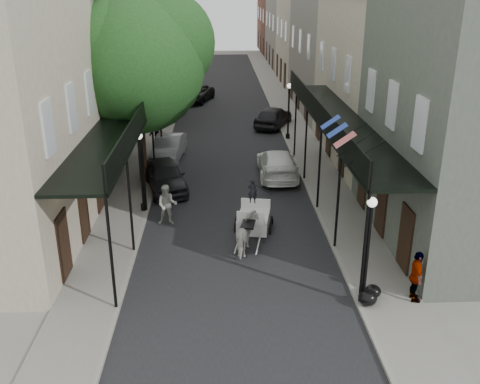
{
  "coord_description": "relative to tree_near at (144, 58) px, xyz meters",
  "views": [
    {
      "loc": [
        -0.58,
        -16.97,
        9.94
      ],
      "look_at": [
        0.29,
        4.32,
        1.6
      ],
      "focal_mm": 40.0,
      "sensor_mm": 36.0,
      "label": 1
    }
  ],
  "objects": [
    {
      "name": "lamppost_right_near",
      "position": [
        8.3,
        -12.18,
        -4.44
      ],
      "size": [
        0.32,
        0.32,
        3.71
      ],
      "color": "black",
      "rests_on": "sidewalk_right"
    },
    {
      "name": "sidewalk_right",
      "position": [
        9.2,
        9.82,
        -6.43
      ],
      "size": [
        2.2,
        90.0,
        0.12
      ],
      "primitive_type": "cube",
      "color": "gray",
      "rests_on": "ground"
    },
    {
      "name": "gallery_left",
      "position": [
        -0.59,
        -3.2,
        -2.44
      ],
      "size": [
        2.2,
        18.05,
        4.88
      ],
      "color": "black",
      "rests_on": "sidewalk_left"
    },
    {
      "name": "horse",
      "position": [
        4.69,
        -8.3,
        -5.73
      ],
      "size": [
        1.13,
        1.92,
        1.52
      ],
      "primitive_type": "imported",
      "rotation": [
        0.0,
        0.0,
        2.96
      ],
      "color": "silver",
      "rests_on": "ground"
    },
    {
      "name": "car_left_mid",
      "position": [
        0.6,
        3.82,
        -5.76
      ],
      "size": [
        1.95,
        4.52,
        1.45
      ],
      "primitive_type": "imported",
      "rotation": [
        0.0,
        0.0,
        -0.1
      ],
      "color": "#9E9EA3",
      "rests_on": "ground"
    },
    {
      "name": "sidewalk_left",
      "position": [
        -0.8,
        9.82,
        -6.43
      ],
      "size": [
        2.2,
        90.0,
        0.12
      ],
      "primitive_type": "cube",
      "color": "gray",
      "rests_on": "ground"
    },
    {
      "name": "pedestrian_walking",
      "position": [
        1.32,
        -5.5,
        -5.58
      ],
      "size": [
        0.89,
        0.7,
        1.82
      ],
      "primitive_type": "imported",
      "rotation": [
        0.0,
        0.0,
        -0.02
      ],
      "color": "beige",
      "rests_on": "ground"
    },
    {
      "name": "building_row_left",
      "position": [
        -4.4,
        19.82,
        -1.24
      ],
      "size": [
        5.0,
        80.0,
        10.5
      ],
      "primitive_type": "cube",
      "color": "#C1B59A",
      "rests_on": "ground"
    },
    {
      "name": "lamppost_right_far",
      "position": [
        8.3,
        7.82,
        -4.44
      ],
      "size": [
        0.32,
        0.32,
        3.71
      ],
      "color": "black",
      "rests_on": "sidewalk_right"
    },
    {
      "name": "pedestrian_sidewalk_right",
      "position": [
        10.0,
        -12.18,
        -5.48
      ],
      "size": [
        0.56,
        1.09,
        1.78
      ],
      "primitive_type": "imported",
      "rotation": [
        0.0,
        0.0,
        1.45
      ],
      "color": "gray",
      "rests_on": "sidewalk_right"
    },
    {
      "name": "building_row_right",
      "position": [
        12.8,
        19.82,
        -1.24
      ],
      "size": [
        5.0,
        80.0,
        10.5
      ],
      "primitive_type": "cube",
      "color": "slate",
      "rests_on": "ground"
    },
    {
      "name": "ground",
      "position": [
        4.2,
        -10.18,
        -6.49
      ],
      "size": [
        140.0,
        140.0,
        0.0
      ],
      "primitive_type": "plane",
      "color": "gray",
      "rests_on": "ground"
    },
    {
      "name": "carriage",
      "position": [
        5.12,
        -5.97,
        -5.5
      ],
      "size": [
        1.78,
        2.43,
        2.54
      ],
      "rotation": [
        0.0,
        0.0,
        -0.18
      ],
      "color": "black",
      "rests_on": "ground"
    },
    {
      "name": "trash_bags",
      "position": [
        8.51,
        -12.2,
        -6.12
      ],
      "size": [
        0.88,
        1.03,
        0.52
      ],
      "color": "black",
      "rests_on": "sidewalk_right"
    },
    {
      "name": "tree_near",
      "position": [
        0.0,
        0.0,
        0.0
      ],
      "size": [
        7.31,
        6.8,
        9.63
      ],
      "color": "#382619",
      "rests_on": "sidewalk_left"
    },
    {
      "name": "car_left_near",
      "position": [
        0.86,
        -1.28,
        -5.73
      ],
      "size": [
        2.81,
        4.74,
        1.51
      ],
      "primitive_type": "imported",
      "rotation": [
        0.0,
        0.0,
        0.25
      ],
      "color": "black",
      "rests_on": "ground"
    },
    {
      "name": "gallery_right",
      "position": [
        8.99,
        -3.2,
        -2.44
      ],
      "size": [
        2.2,
        18.05,
        4.88
      ],
      "color": "black",
      "rests_on": "sidewalk_right"
    },
    {
      "name": "car_left_far",
      "position": [
        1.59,
        20.76,
        -5.78
      ],
      "size": [
        3.66,
        5.51,
        1.41
      ],
      "primitive_type": "imported",
      "rotation": [
        0.0,
        0.0,
        -0.28
      ],
      "color": "black",
      "rests_on": "ground"
    },
    {
      "name": "car_right_far",
      "position": [
        7.66,
        11.38,
        -5.71
      ],
      "size": [
        3.52,
        4.94,
        1.56
      ],
      "primitive_type": "imported",
      "rotation": [
        0.0,
        0.0,
        2.73
      ],
      "color": "black",
      "rests_on": "ground"
    },
    {
      "name": "car_right_near",
      "position": [
        6.8,
        0.53,
        -5.75
      ],
      "size": [
        2.14,
        5.09,
        1.47
      ],
      "primitive_type": "imported",
      "rotation": [
        0.0,
        0.0,
        3.13
      ],
      "color": "white",
      "rests_on": "ground"
    },
    {
      "name": "pedestrian_sidewalk_left",
      "position": [
        -0.4,
        6.78,
        -5.56
      ],
      "size": [
        1.09,
        0.69,
        1.61
      ],
      "primitive_type": "imported",
      "rotation": [
        0.0,
        0.0,
        3.23
      ],
      "color": "gray",
      "rests_on": "sidewalk_left"
    },
    {
      "name": "tree_far",
      "position": [
        -0.05,
        14.0,
        -0.65
      ],
      "size": [
        6.45,
        6.0,
        8.61
      ],
      "color": "#382619",
      "rests_on": "sidewalk_left"
    },
    {
      "name": "lamppost_left",
      "position": [
        0.1,
        -4.18,
        -4.44
      ],
      "size": [
        0.32,
        0.32,
        3.71
      ],
      "color": "black",
      "rests_on": "sidewalk_left"
    },
    {
      "name": "road",
      "position": [
        4.2,
        9.82,
        -6.48
      ],
      "size": [
        8.0,
        90.0,
        0.01
      ],
      "primitive_type": "cube",
      "color": "black",
      "rests_on": "ground"
    }
  ]
}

